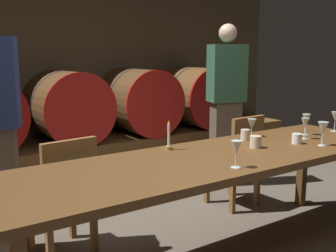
# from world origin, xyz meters

# --- Properties ---
(back_wall) EXTENTS (7.08, 0.24, 2.45)m
(back_wall) POSITION_xyz_m (0.00, 3.15, 1.23)
(back_wall) COLOR brown
(back_wall) RESTS_ON ground
(barrel_shelf) EXTENTS (6.37, 0.90, 0.43)m
(barrel_shelf) POSITION_xyz_m (0.00, 2.60, 0.22)
(barrel_shelf) COLOR brown
(barrel_shelf) RESTS_ON ground
(wine_barrel_center) EXTENTS (0.82, 0.94, 0.82)m
(wine_barrel_center) POSITION_xyz_m (-0.00, 2.60, 0.84)
(wine_barrel_center) COLOR #513319
(wine_barrel_center) RESTS_ON barrel_shelf
(wine_barrel_right) EXTENTS (0.82, 0.94, 0.82)m
(wine_barrel_right) POSITION_xyz_m (0.94, 2.60, 0.84)
(wine_barrel_right) COLOR #513319
(wine_barrel_right) RESTS_ON barrel_shelf
(wine_barrel_far_right) EXTENTS (0.82, 0.94, 0.82)m
(wine_barrel_far_right) POSITION_xyz_m (1.85, 2.60, 0.84)
(wine_barrel_far_right) COLOR brown
(wine_barrel_far_right) RESTS_ON barrel_shelf
(dining_table) EXTENTS (2.95, 0.85, 0.78)m
(dining_table) POSITION_xyz_m (0.13, 0.11, 0.71)
(dining_table) COLOR brown
(dining_table) RESTS_ON ground
(chair_left) EXTENTS (0.44, 0.44, 0.88)m
(chair_left) POSITION_xyz_m (-0.70, 0.78, 0.49)
(chair_left) COLOR brown
(chair_left) RESTS_ON ground
(chair_right) EXTENTS (0.43, 0.43, 0.88)m
(chair_right) POSITION_xyz_m (1.00, 0.80, 0.49)
(chair_right) COLOR brown
(chair_right) RESTS_ON ground
(guest_right) EXTENTS (0.44, 0.35, 1.75)m
(guest_right) POSITION_xyz_m (1.35, 1.37, 0.90)
(guest_right) COLOR brown
(guest_right) RESTS_ON ground
(candle_center) EXTENTS (0.05, 0.05, 0.21)m
(candle_center) POSITION_xyz_m (-0.06, 0.41, 0.84)
(candle_center) COLOR olive
(candle_center) RESTS_ON dining_table
(wine_glass_far_left) EXTENTS (0.06, 0.06, 0.17)m
(wine_glass_far_left) POSITION_xyz_m (0.02, -0.19, 0.90)
(wine_glass_far_left) COLOR silver
(wine_glass_far_left) RESTS_ON dining_table
(wine_glass_left) EXTENTS (0.07, 0.07, 0.15)m
(wine_glass_left) POSITION_xyz_m (0.75, 0.40, 0.88)
(wine_glass_left) COLOR silver
(wine_glass_left) RESTS_ON dining_table
(wine_glass_center_left) EXTENTS (0.08, 0.08, 0.18)m
(wine_glass_center_left) POSITION_xyz_m (0.95, -0.12, 0.91)
(wine_glass_center_left) COLOR white
(wine_glass_center_left) RESTS_ON dining_table
(wine_glass_center_right) EXTENTS (0.06, 0.06, 0.17)m
(wine_glass_center_right) POSITION_xyz_m (1.04, 0.10, 0.90)
(wine_glass_center_right) COLOR silver
(wine_glass_center_right) RESTS_ON dining_table
(wine_glass_right) EXTENTS (0.07, 0.07, 0.18)m
(wine_glass_right) POSITION_xyz_m (1.18, 0.20, 0.91)
(wine_glass_right) COLOR silver
(wine_glass_right) RESTS_ON dining_table
(wine_glass_far_right) EXTENTS (0.07, 0.07, 0.17)m
(wine_glass_far_right) POSITION_xyz_m (1.51, 0.16, 0.90)
(wine_glass_far_right) COLOR white
(wine_glass_far_right) RESTS_ON dining_table
(cup_left) EXTENTS (0.08, 0.08, 0.09)m
(cup_left) POSITION_xyz_m (0.50, 0.11, 0.82)
(cup_left) COLOR beige
(cup_left) RESTS_ON dining_table
(cup_center) EXTENTS (0.07, 0.07, 0.09)m
(cup_center) POSITION_xyz_m (0.61, 0.33, 0.82)
(cup_center) COLOR beige
(cup_center) RESTS_ON dining_table
(cup_right) EXTENTS (0.07, 0.07, 0.08)m
(cup_right) POSITION_xyz_m (0.85, 0.03, 0.82)
(cup_right) COLOR white
(cup_right) RESTS_ON dining_table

